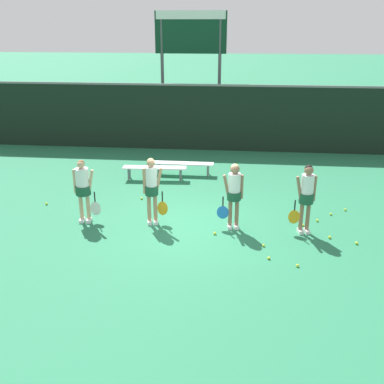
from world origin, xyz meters
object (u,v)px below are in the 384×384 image
Objects in this scene: tennis_ball_0 at (297,266)px; tennis_ball_6 at (264,245)px; tennis_ball_1 at (215,233)px; scoreboard at (191,43)px; tennis_ball_7 at (142,198)px; tennis_ball_11 at (317,220)px; bench_far at (183,164)px; tennis_ball_9 at (345,210)px; player_0 at (83,186)px; tennis_ball_4 at (269,258)px; tennis_ball_8 at (357,243)px; player_3 at (306,193)px; player_2 at (234,191)px; tennis_ball_5 at (331,214)px; tennis_ball_3 at (46,204)px; bench_courtside at (155,169)px; tennis_ball_2 at (303,225)px; tennis_ball_10 at (330,237)px; player_1 at (152,186)px.

tennis_ball_0 is 1.10m from tennis_ball_6.
scoreboard is at bearing 99.40° from tennis_ball_1.
tennis_ball_7 is 5.06m from tennis_ball_11.
tennis_ball_11 reaches higher than tennis_ball_7.
tennis_ball_11 is at bearing -41.26° from bench_far.
tennis_ball_11 is at bearing 21.60° from tennis_ball_1.
bench_far is at bearing 150.80° from tennis_ball_9.
player_0 reaches higher than tennis_ball_4.
player_3 is at bearing 155.33° from tennis_ball_8.
player_3 reaches higher than tennis_ball_1.
player_2 reaches higher than tennis_ball_5.
player_0 reaches higher than tennis_ball_3.
player_3 is (4.41, -3.60, 0.66)m from bench_courtside.
tennis_ball_6 is at bearing -24.23° from tennis_ball_1.
tennis_ball_2 is 1.45m from tennis_ball_8.
tennis_ball_1 and tennis_ball_3 have the same top height.
tennis_ball_5 is 0.91× the size of tennis_ball_10.
tennis_ball_9 is at bearing 52.63° from tennis_ball_4.
bench_far is at bearing 114.41° from tennis_ball_4.
player_1 is 4.01m from tennis_ball_2.
scoreboard is 77.89× the size of tennis_ball_8.
tennis_ball_0 is at bearing -111.73° from player_3.
bench_far is 5.35m from tennis_ball_11.
tennis_ball_6 is at bearing -74.84° from scoreboard.
tennis_ball_11 is (4.27, -8.71, -4.07)m from scoreboard.
tennis_ball_9 is at bearing 20.99° from player_2.
player_3 is at bearing -97.39° from tennis_ball_2.
player_1 is 27.43× the size of tennis_ball_5.
bench_courtside is 1.85m from tennis_ball_7.
scoreboard is 10.26m from tennis_ball_9.
tennis_ball_0 is 1.73m from tennis_ball_10.
tennis_ball_7 is 0.98× the size of tennis_ball_11.
tennis_ball_2 is 2.08m from tennis_ball_4.
tennis_ball_11 is at bearing -63.91° from scoreboard.
tennis_ball_10 is (1.53, 1.18, 0.00)m from tennis_ball_4.
player_1 is 5.46m from tennis_ball_9.
tennis_ball_4 reaches higher than tennis_ball_5.
player_0 is at bearing -170.60° from tennis_ball_5.
player_2 reaches higher than bench_courtside.
tennis_ball_3 is at bearing 176.97° from tennis_ball_11.
player_3 is (3.52, -4.24, 0.67)m from bench_far.
bench_courtside is 1.02× the size of bench_far.
tennis_ball_9 is (6.97, 1.43, -0.96)m from player_0.
player_3 is 2.05m from tennis_ball_0.
tennis_ball_2 is at bearing -5.85° from tennis_ball_3.
player_3 reaches higher than tennis_ball_11.
tennis_ball_0 is 1.02× the size of tennis_ball_4.
tennis_ball_9 is 0.95× the size of tennis_ball_10.
tennis_ball_5 is (8.02, 0.07, -0.00)m from tennis_ball_3.
tennis_ball_3 is at bearing 169.84° from tennis_ball_10.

